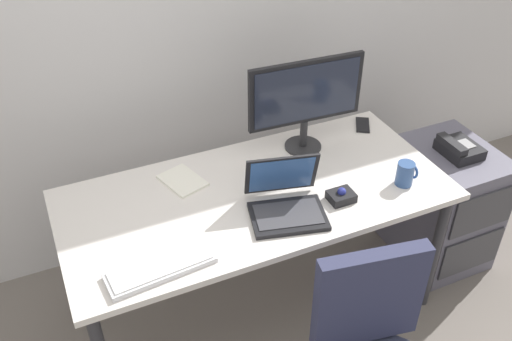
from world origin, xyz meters
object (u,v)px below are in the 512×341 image
at_px(file_cabinet, 443,204).
at_px(trackball_mouse, 341,196).
at_px(monitor_main, 306,97).
at_px(keyboard, 161,268).
at_px(coffee_mug, 406,174).
at_px(desk_phone, 459,149).
at_px(paper_notepad, 182,181).
at_px(cell_phone, 363,125).
at_px(laptop, 286,201).

height_order(file_cabinet, trackball_mouse, trackball_mouse).
xyz_separation_m(monitor_main, keyboard, (-0.87, -0.51, -0.27)).
height_order(file_cabinet, coffee_mug, coffee_mug).
bearing_deg(keyboard, desk_phone, 7.82).
xyz_separation_m(file_cabinet, monitor_main, (-0.73, 0.28, 0.68)).
height_order(keyboard, paper_notepad, keyboard).
distance_m(desk_phone, cell_phone, 0.49).
distance_m(monitor_main, laptop, 0.54).
distance_m(keyboard, laptop, 0.59).
bearing_deg(trackball_mouse, desk_phone, 10.09).
xyz_separation_m(desk_phone, trackball_mouse, (-0.77, -0.14, 0.05)).
distance_m(coffee_mug, cell_phone, 0.51).
relative_size(monitor_main, laptop, 1.53).
bearing_deg(cell_phone, coffee_mug, -70.62).
height_order(desk_phone, trackball_mouse, trackball_mouse).
height_order(keyboard, laptop, laptop).
xyz_separation_m(trackball_mouse, paper_notepad, (-0.58, 0.41, -0.02)).
distance_m(desk_phone, coffee_mug, 0.48).
relative_size(trackball_mouse, paper_notepad, 0.53).
relative_size(keyboard, coffee_mug, 3.76).
relative_size(monitor_main, keyboard, 1.35).
distance_m(keyboard, paper_notepad, 0.55).
relative_size(desk_phone, trackball_mouse, 1.82).
xyz_separation_m(file_cabinet, keyboard, (-1.60, -0.24, 0.41)).
bearing_deg(cell_phone, file_cabinet, -11.99).
height_order(file_cabinet, desk_phone, desk_phone).
bearing_deg(paper_notepad, file_cabinet, -10.59).
distance_m(laptop, trackball_mouse, 0.25).
bearing_deg(coffee_mug, trackball_mouse, 177.42).
relative_size(paper_notepad, cell_phone, 1.46).
bearing_deg(paper_notepad, trackball_mouse, -34.88).
distance_m(keyboard, coffee_mug, 1.15).
bearing_deg(monitor_main, paper_notepad, -177.83).
height_order(desk_phone, monitor_main, monitor_main).
bearing_deg(cell_phone, paper_notepad, -144.62).
distance_m(trackball_mouse, coffee_mug, 0.32).
height_order(keyboard, coffee_mug, coffee_mug).
bearing_deg(trackball_mouse, laptop, 171.54).
height_order(laptop, paper_notepad, laptop).
relative_size(file_cabinet, coffee_mug, 6.05).
relative_size(desk_phone, paper_notepad, 0.96).
relative_size(keyboard, laptop, 1.14).
relative_size(desk_phone, monitor_main, 0.35).
bearing_deg(keyboard, paper_notepad, 63.38).
bearing_deg(monitor_main, trackball_mouse, -95.87).
height_order(monitor_main, trackball_mouse, monitor_main).
bearing_deg(laptop, monitor_main, 53.19).
relative_size(trackball_mouse, coffee_mug, 0.98).
bearing_deg(cell_phone, trackball_mouse, -100.12).
bearing_deg(trackball_mouse, file_cabinet, 11.16).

